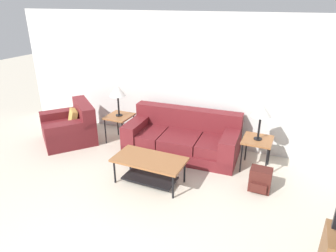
# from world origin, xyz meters

# --- Properties ---
(wall_back) EXTENTS (8.61, 0.06, 2.60)m
(wall_back) POSITION_xyz_m (0.00, 4.03, 1.30)
(wall_back) COLOR silver
(wall_back) RESTS_ON ground_plane
(couch) EXTENTS (2.20, 1.11, 0.82)m
(couch) POSITION_xyz_m (-0.05, 3.42, 0.29)
(couch) COLOR maroon
(couch) RESTS_ON ground_plane
(armchair) EXTENTS (1.47, 1.45, 0.80)m
(armchair) POSITION_xyz_m (-2.43, 2.97, 0.29)
(armchair) COLOR maroon
(armchair) RESTS_ON ground_plane
(coffee_table) EXTENTS (1.16, 0.60, 0.44)m
(coffee_table) POSITION_xyz_m (-0.15, 2.21, 0.33)
(coffee_table) COLOR #935B33
(coffee_table) RESTS_ON ground_plane
(side_table_left) EXTENTS (0.50, 0.54, 0.58)m
(side_table_left) POSITION_xyz_m (-1.45, 3.37, 0.52)
(side_table_left) COLOR #935B33
(side_table_left) RESTS_ON ground_plane
(side_table_right) EXTENTS (0.50, 0.54, 0.58)m
(side_table_right) POSITION_xyz_m (1.36, 3.37, 0.52)
(side_table_right) COLOR #935B33
(side_table_right) RESTS_ON ground_plane
(table_lamp_left) EXTENTS (0.33, 0.33, 0.65)m
(table_lamp_left) POSITION_xyz_m (-1.45, 3.37, 1.10)
(table_lamp_left) COLOR black
(table_lamp_left) RESTS_ON side_table_left
(table_lamp_right) EXTENTS (0.33, 0.33, 0.65)m
(table_lamp_right) POSITION_xyz_m (1.36, 3.37, 1.10)
(table_lamp_right) COLOR black
(table_lamp_right) RESTS_ON side_table_right
(backpack) EXTENTS (0.33, 0.31, 0.38)m
(backpack) POSITION_xyz_m (1.54, 2.72, 0.19)
(backpack) COLOR #4C1E19
(backpack) RESTS_ON ground_plane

